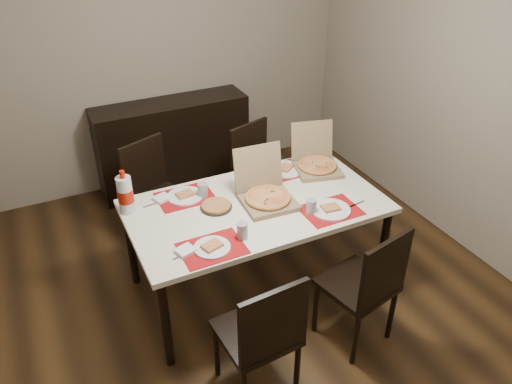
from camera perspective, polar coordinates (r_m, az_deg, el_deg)
ground at (r=3.98m, az=-0.76°, el=-10.93°), size 3.80×4.00×0.02m
room_walls at (r=3.45m, az=-4.17°, el=15.68°), size 3.84×4.02×2.62m
sideboard at (r=5.11m, az=-9.43°, el=5.39°), size 1.50×0.40×0.90m
dining_table at (r=3.58m, az=0.00°, el=-2.27°), size 1.80×1.00×0.75m
chair_near_left at (r=2.94m, az=0.74°, el=-15.89°), size 0.45×0.45×0.93m
chair_near_right at (r=3.31m, az=12.53°, el=-10.20°), size 0.50×0.50×0.93m
chair_far_left at (r=4.24m, az=-11.53°, el=0.17°), size 0.55×0.55×0.93m
chair_far_right at (r=4.44m, az=0.23°, el=2.43°), size 0.53×0.53×0.93m
setting_near_left at (r=3.14m, az=-4.46°, el=-5.88°), size 0.51×0.30×0.11m
setting_near_right at (r=3.49m, az=7.99°, el=-1.91°), size 0.48×0.30×0.11m
setting_far_left at (r=3.64m, az=-7.89°, el=-0.32°), size 0.51×0.30×0.11m
setting_far_right at (r=3.94m, az=3.02°, el=2.62°), size 0.51×0.30×0.11m
napkin_loose at (r=3.57m, az=1.80°, el=-0.92°), size 0.14×0.15×0.02m
pizza_box_center at (r=3.54m, az=1.15°, el=-0.28°), size 0.39×0.43×0.36m
pizza_box_right at (r=3.98m, az=6.88°, el=3.35°), size 0.42×0.45×0.34m
faina_plate at (r=3.50m, az=-4.57°, el=-1.64°), size 0.22×0.22×0.03m
dip_bowl at (r=3.76m, az=0.42°, el=1.05°), size 0.13×0.13×0.03m
soda_bottle at (r=3.50m, az=-14.70°, el=-0.30°), size 0.11×0.11×0.32m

